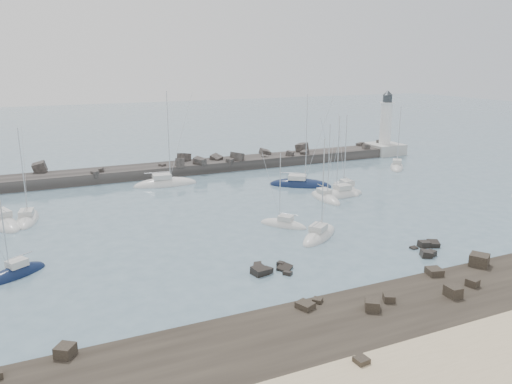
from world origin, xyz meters
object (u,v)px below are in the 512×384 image
sailboat_5 (283,225)px  lighthouse (385,140)px  sailboat_2 (15,275)px  sailboat_9 (340,195)px  sailboat_10 (346,190)px  sailboat_3 (28,219)px  sailboat_1 (0,223)px  sailboat_8 (300,185)px  sailboat_4 (165,184)px  sailboat_7 (319,236)px  sailboat_12 (397,167)px  sailboat_6 (325,198)px

sailboat_5 → lighthouse: bearing=38.8°
sailboat_2 → sailboat_9: bearing=14.4°
sailboat_10 → sailboat_3: bearing=174.7°
sailboat_9 → sailboat_10: bearing=43.0°
sailboat_3 → sailboat_5: size_ratio=1.28×
lighthouse → sailboat_3: lighthouse is taller
lighthouse → sailboat_2: (-74.08, -37.60, -2.94)m
sailboat_9 → sailboat_3: bearing=171.1°
sailboat_1 → sailboat_9: size_ratio=1.22×
sailboat_2 → sailboat_9: (45.04, 11.53, 0.00)m
sailboat_5 → sailboat_8: (12.10, 17.21, 0.01)m
sailboat_3 → sailboat_5: bearing=-28.4°
sailboat_5 → sailboat_8: bearing=54.9°
sailboat_4 → sailboat_7: (10.11, -32.29, -0.01)m
sailboat_9 → sailboat_4: bearing=141.5°
sailboat_2 → sailboat_7: (32.54, -2.79, -0.00)m
sailboat_5 → sailboat_7: size_ratio=0.80×
sailboat_1 → sailboat_10: size_ratio=1.25×
sailboat_1 → sailboat_7: size_ratio=1.30×
sailboat_7 → sailboat_9: 19.01m
sailboat_9 → sailboat_10: (2.78, 2.59, 0.00)m
sailboat_4 → sailboat_10: size_ratio=1.28×
sailboat_2 → sailboat_12: (66.53, 24.24, 0.01)m
sailboat_9 → sailboat_6: bearing=-169.9°
sailboat_1 → sailboat_6: 44.67m
sailboat_1 → sailboat_6: (44.05, -7.37, -0.02)m
sailboat_12 → sailboat_10: bearing=-151.6°
lighthouse → sailboat_7: size_ratio=1.16×
sailboat_1 → sailboat_5: size_ratio=1.62×
sailboat_3 → sailboat_8: bearing=1.9°
sailboat_1 → sailboat_8: (44.69, 1.43, -0.01)m
sailboat_5 → sailboat_4: bearing=106.9°
sailboat_4 → sailboat_9: (22.62, -17.97, 0.00)m
lighthouse → sailboat_7: bearing=-135.8°
lighthouse → sailboat_9: lighthouse is taller
lighthouse → sailboat_8: size_ratio=0.90×
sailboat_2 → sailboat_12: bearing=20.0°
sailboat_1 → sailboat_6: bearing=-9.5°
lighthouse → sailboat_12: 15.63m
sailboat_12 → sailboat_8: bearing=-169.4°
sailboat_2 → sailboat_9: sailboat_9 is taller
sailboat_6 → sailboat_10: 6.56m
sailboat_2 → sailboat_8: size_ratio=0.64×
sailboat_8 → sailboat_10: size_ratio=1.24×
lighthouse → sailboat_6: 41.75m
lighthouse → sailboat_7: lighthouse is taller
sailboat_4 → sailboat_10: 29.69m
sailboat_2 → sailboat_3: size_ratio=0.80×
sailboat_3 → sailboat_9: bearing=-8.9°
sailboat_6 → sailboat_10: sailboat_10 is taller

